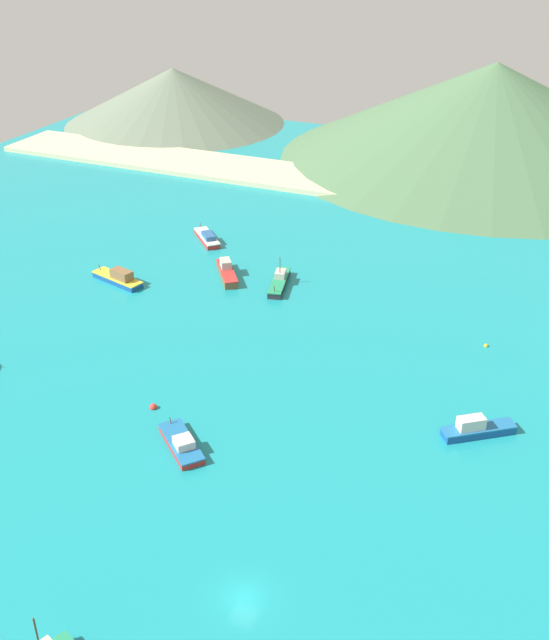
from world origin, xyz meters
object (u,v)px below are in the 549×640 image
fishing_boat_5 (182,443)px  buoy_0 (153,407)px  buoy_1 (486,346)px  fishing_boat_9 (227,272)px  fishing_boat_0 (476,429)px  fishing_boat_7 (207,238)px  fishing_boat_2 (279,282)px  fishing_boat_6 (119,278)px

fishing_boat_5 → buoy_0: 9.54m
buoy_1 → fishing_boat_9: bearing=172.6°
buoy_0 → buoy_1: (37.74, 33.75, -0.07)m
fishing_boat_0 → fishing_boat_7: (-60.19, 41.70, -0.21)m
fishing_boat_2 → fishing_boat_6: 28.28m
fishing_boat_6 → buoy_1: bearing=3.3°
fishing_boat_2 → fishing_boat_6: size_ratio=1.01×
fishing_boat_5 → buoy_0: fishing_boat_5 is taller
fishing_boat_7 → fishing_boat_6: bearing=-103.6°
fishing_boat_0 → buoy_1: (-2.54, 22.52, -0.85)m
fishing_boat_0 → fishing_boat_7: size_ratio=1.02×
fishing_boat_5 → buoy_1: size_ratio=13.89×
buoy_0 → buoy_1: bearing=41.8°
buoy_0 → fishing_boat_7: bearing=110.6°
buoy_1 → fishing_boat_5: bearing=-127.4°
fishing_boat_2 → fishing_boat_9: size_ratio=1.14×
fishing_boat_5 → fishing_boat_7: 64.80m
fishing_boat_5 → buoy_0: (-7.60, 5.75, -0.48)m
fishing_boat_7 → fishing_boat_2: bearing=-31.1°
fishing_boat_7 → fishing_boat_9: 16.98m
fishing_boat_2 → buoy_1: bearing=-10.2°
fishing_boat_5 → fishing_boat_6: bearing=132.6°
fishing_boat_6 → buoy_0: fishing_boat_6 is taller
fishing_boat_6 → fishing_boat_7: fishing_boat_6 is taller
fishing_boat_9 → buoy_0: bearing=-77.2°
fishing_boat_9 → buoy_0: size_ratio=9.59×
fishing_boat_6 → fishing_boat_7: (5.52, 22.78, -0.20)m
fishing_boat_5 → buoy_1: 49.69m
fishing_boat_7 → buoy_1: (57.65, -19.18, -0.63)m
fishing_boat_0 → buoy_0: bearing=-164.4°
fishing_boat_0 → fishing_boat_9: 57.05m
fishing_boat_9 → buoy_1: 47.21m
fishing_boat_5 → fishing_boat_9: size_ratio=0.91×
fishing_boat_5 → fishing_boat_6: (-33.03, 35.89, 0.29)m
fishing_boat_6 → fishing_boat_9: size_ratio=1.13×
fishing_boat_0 → fishing_boat_9: (-49.35, 28.64, 0.02)m
fishing_boat_0 → fishing_boat_9: bearing=149.9°
fishing_boat_0 → buoy_1: 22.68m
fishing_boat_5 → fishing_boat_7: size_ratio=1.00×
fishing_boat_0 → buoy_0: 41.82m
fishing_boat_6 → fishing_boat_7: bearing=76.4°
fishing_boat_0 → fishing_boat_2: 48.94m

